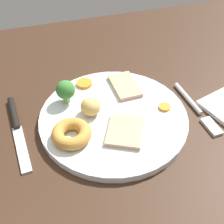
% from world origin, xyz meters
% --- Properties ---
extents(dining_table, '(1.20, 0.84, 0.04)m').
position_xyz_m(dining_table, '(0.00, 0.00, 0.02)').
color(dining_table, '#382316').
rests_on(dining_table, ground).
extents(dinner_plate, '(0.27, 0.27, 0.01)m').
position_xyz_m(dinner_plate, '(0.00, 0.00, 0.04)').
color(dinner_plate, white).
rests_on(dinner_plate, dining_table).
extents(meat_slice_main, '(0.09, 0.09, 0.01)m').
position_xyz_m(meat_slice_main, '(-0.01, 0.05, 0.05)').
color(meat_slice_main, tan).
rests_on(meat_slice_main, dinner_plate).
extents(meat_slice_under, '(0.05, 0.08, 0.01)m').
position_xyz_m(meat_slice_under, '(-0.05, -0.07, 0.05)').
color(meat_slice_under, tan).
rests_on(meat_slice_under, dinner_plate).
extents(yorkshire_pudding, '(0.07, 0.07, 0.02)m').
position_xyz_m(yorkshire_pudding, '(0.08, 0.03, 0.06)').
color(yorkshire_pudding, '#C68938').
rests_on(yorkshire_pudding, dinner_plate).
extents(roast_potato_left, '(0.05, 0.05, 0.03)m').
position_xyz_m(roast_potato_left, '(0.04, -0.02, 0.07)').
color(roast_potato_left, '#D8B260').
rests_on(roast_potato_left, dinner_plate).
extents(carrot_coin_front, '(0.02, 0.02, 0.00)m').
position_xyz_m(carrot_coin_front, '(-0.10, 0.01, 0.05)').
color(carrot_coin_front, orange).
rests_on(carrot_coin_front, dinner_plate).
extents(carrot_coin_back, '(0.03, 0.03, 0.01)m').
position_xyz_m(carrot_coin_back, '(0.03, -0.10, 0.05)').
color(carrot_coin_back, orange).
rests_on(carrot_coin_back, dinner_plate).
extents(broccoli_floret, '(0.04, 0.04, 0.05)m').
position_xyz_m(broccoli_floret, '(0.07, -0.06, 0.08)').
color(broccoli_floret, '#8CB766').
rests_on(broccoli_floret, dinner_plate).
extents(fork, '(0.02, 0.15, 0.01)m').
position_xyz_m(fork, '(-0.16, 0.02, 0.04)').
color(fork, silver).
rests_on(fork, dining_table).
extents(knife, '(0.03, 0.19, 0.01)m').
position_xyz_m(knife, '(0.17, -0.04, 0.04)').
color(knife, black).
rests_on(knife, dining_table).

